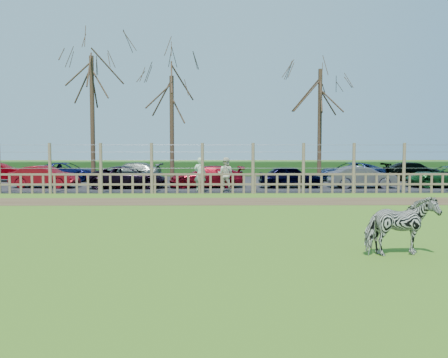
{
  "coord_description": "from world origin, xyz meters",
  "views": [
    {
      "loc": [
        0.77,
        -16.58,
        2.43
      ],
      "look_at": [
        1.0,
        2.5,
        1.1
      ],
      "focal_mm": 40.0,
      "sensor_mm": 36.0,
      "label": 1
    }
  ],
  "objects_px": {
    "crow": "(417,203)",
    "car_3": "(207,177)",
    "zebra": "(401,226)",
    "visitor_b": "(225,174)",
    "visitor_a": "(200,174)",
    "car_9": "(130,172)",
    "car_6": "(446,177)",
    "car_1": "(45,177)",
    "car_8": "(67,172)",
    "car_4": "(291,177)",
    "car_13": "(415,171)",
    "tree_mid": "(172,103)",
    "car_5": "(362,177)",
    "tree_right": "(320,98)",
    "tree_left": "(92,89)",
    "car_2": "(128,177)",
    "car_12": "(350,172)"
  },
  "relations": [
    {
      "from": "tree_mid",
      "to": "car_9",
      "type": "bearing_deg",
      "value": 140.75
    },
    {
      "from": "car_1",
      "to": "car_6",
      "type": "bearing_deg",
      "value": -83.39
    },
    {
      "from": "crow",
      "to": "car_3",
      "type": "xyz_separation_m",
      "value": [
        -8.46,
        8.22,
        0.53
      ]
    },
    {
      "from": "car_13",
      "to": "tree_right",
      "type": "bearing_deg",
      "value": 106.98
    },
    {
      "from": "car_6",
      "to": "car_8",
      "type": "relative_size",
      "value": 1.0
    },
    {
      "from": "car_5",
      "to": "car_6",
      "type": "relative_size",
      "value": 0.84
    },
    {
      "from": "tree_mid",
      "to": "car_5",
      "type": "relative_size",
      "value": 1.87
    },
    {
      "from": "car_4",
      "to": "visitor_b",
      "type": "bearing_deg",
      "value": 117.74
    },
    {
      "from": "visitor_b",
      "to": "car_5",
      "type": "relative_size",
      "value": 0.47
    },
    {
      "from": "car_5",
      "to": "car_2",
      "type": "bearing_deg",
      "value": 88.03
    },
    {
      "from": "car_12",
      "to": "car_6",
      "type": "bearing_deg",
      "value": 33.82
    },
    {
      "from": "zebra",
      "to": "car_6",
      "type": "relative_size",
      "value": 0.36
    },
    {
      "from": "visitor_b",
      "to": "tree_mid",
      "type": "bearing_deg",
      "value": -39.08
    },
    {
      "from": "car_4",
      "to": "visitor_a",
      "type": "bearing_deg",
      "value": 110.89
    },
    {
      "from": "car_5",
      "to": "tree_right",
      "type": "bearing_deg",
      "value": 25.04
    },
    {
      "from": "car_3",
      "to": "crow",
      "type": "bearing_deg",
      "value": 42.25
    },
    {
      "from": "zebra",
      "to": "crow",
      "type": "relative_size",
      "value": 5.67
    },
    {
      "from": "tree_mid",
      "to": "tree_right",
      "type": "relative_size",
      "value": 0.93
    },
    {
      "from": "car_5",
      "to": "visitor_b",
      "type": "bearing_deg",
      "value": 102.58
    },
    {
      "from": "tree_mid",
      "to": "car_1",
      "type": "distance_m",
      "value": 8.4
    },
    {
      "from": "tree_right",
      "to": "car_9",
      "type": "relative_size",
      "value": 1.78
    },
    {
      "from": "visitor_a",
      "to": "car_1",
      "type": "bearing_deg",
      "value": -2.76
    },
    {
      "from": "car_8",
      "to": "car_1",
      "type": "bearing_deg",
      "value": -173.65
    },
    {
      "from": "car_9",
      "to": "tree_left",
      "type": "bearing_deg",
      "value": -20.55
    },
    {
      "from": "car_1",
      "to": "car_9",
      "type": "relative_size",
      "value": 0.88
    },
    {
      "from": "zebra",
      "to": "visitor_b",
      "type": "relative_size",
      "value": 0.9
    },
    {
      "from": "tree_left",
      "to": "car_4",
      "type": "xyz_separation_m",
      "value": [
        11.3,
        -1.72,
        -4.98
      ]
    },
    {
      "from": "car_1",
      "to": "car_8",
      "type": "distance_m",
      "value": 4.89
    },
    {
      "from": "car_5",
      "to": "car_13",
      "type": "height_order",
      "value": "same"
    },
    {
      "from": "car_4",
      "to": "car_13",
      "type": "height_order",
      "value": "same"
    },
    {
      "from": "visitor_a",
      "to": "car_9",
      "type": "distance_m",
      "value": 8.67
    },
    {
      "from": "car_4",
      "to": "car_9",
      "type": "bearing_deg",
      "value": 60.43
    },
    {
      "from": "tree_right",
      "to": "car_1",
      "type": "relative_size",
      "value": 2.02
    },
    {
      "from": "car_4",
      "to": "car_1",
      "type": "bearing_deg",
      "value": 87.34
    },
    {
      "from": "tree_left",
      "to": "car_5",
      "type": "xyz_separation_m",
      "value": [
        15.2,
        -1.88,
        -4.98
      ]
    },
    {
      "from": "car_1",
      "to": "car_13",
      "type": "height_order",
      "value": "same"
    },
    {
      "from": "crow",
      "to": "tree_left",
      "type": "bearing_deg",
      "value": 147.22
    },
    {
      "from": "tree_mid",
      "to": "car_5",
      "type": "xyz_separation_m",
      "value": [
        10.7,
        -2.88,
        -4.23
      ]
    },
    {
      "from": "car_5",
      "to": "car_6",
      "type": "height_order",
      "value": "same"
    },
    {
      "from": "car_8",
      "to": "car_4",
      "type": "bearing_deg",
      "value": -106.92
    },
    {
      "from": "tree_left",
      "to": "zebra",
      "type": "height_order",
      "value": "tree_left"
    },
    {
      "from": "crow",
      "to": "car_2",
      "type": "bearing_deg",
      "value": 148.2
    },
    {
      "from": "car_4",
      "to": "car_13",
      "type": "distance_m",
      "value": 10.35
    },
    {
      "from": "car_6",
      "to": "car_2",
      "type": "bearing_deg",
      "value": -81.4
    },
    {
      "from": "car_4",
      "to": "car_2",
      "type": "bearing_deg",
      "value": 88.72
    },
    {
      "from": "car_1",
      "to": "car_5",
      "type": "height_order",
      "value": "same"
    },
    {
      "from": "visitor_a",
      "to": "car_1",
      "type": "relative_size",
      "value": 0.47
    },
    {
      "from": "car_8",
      "to": "tree_mid",
      "type": "bearing_deg",
      "value": -105.26
    },
    {
      "from": "tree_mid",
      "to": "zebra",
      "type": "relative_size",
      "value": 4.39
    },
    {
      "from": "car_3",
      "to": "tree_left",
      "type": "bearing_deg",
      "value": -106.34
    }
  ]
}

